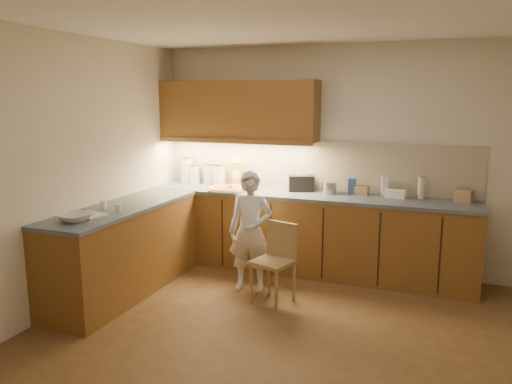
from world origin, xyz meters
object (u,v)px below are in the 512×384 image
Objects in this scene: oil_jug at (237,173)px; toaster at (301,183)px; wooden_chair at (276,257)px; child at (251,231)px; pizza_on_board at (227,189)px.

oil_jug is 1.08× the size of toaster.
oil_jug is (-0.89, 1.12, 0.62)m from wooden_chair.
child is at bearing -126.89° from toaster.
oil_jug is 0.82m from toaster.
wooden_chair is 2.23× the size of oil_jug.
oil_jug reaches higher than wooden_chair.
toaster is at bearing 17.91° from pizza_on_board.
pizza_on_board is 1.35× the size of oil_jug.
pizza_on_board is at bearing 153.55° from wooden_chair.
child reaches higher than toaster.
child is 3.85× the size of toaster.
pizza_on_board is 0.90m from child.
pizza_on_board and toaster have the same top height.
oil_jug is at bearing 144.87° from wooden_chair.
child reaches higher than pizza_on_board.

